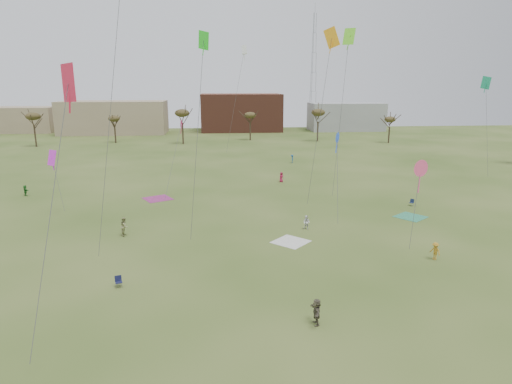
{
  "coord_description": "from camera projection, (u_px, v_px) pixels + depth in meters",
  "views": [
    {
      "loc": [
        -3.64,
        -27.32,
        15.26
      ],
      "look_at": [
        0.0,
        12.0,
        5.5
      ],
      "focal_mm": 30.86,
      "sensor_mm": 36.0,
      "label": 1
    }
  ],
  "objects": [
    {
      "name": "flyer_far_c",
      "position": [
        292.0,
        159.0,
        86.89
      ],
      "size": [
        0.82,
        1.15,
        1.61
      ],
      "primitive_type": "imported",
      "rotation": [
        0.0,
        0.0,
        4.48
      ],
      "color": "navy",
      "rests_on": "ground"
    },
    {
      "name": "flyer_mid_b",
      "position": [
        435.0,
        251.0,
        39.03
      ],
      "size": [
        0.99,
        1.19,
        1.6
      ],
      "primitive_type": "imported",
      "rotation": [
        0.0,
        0.0,
        5.17
      ],
      "color": "#B38021",
      "rests_on": "ground"
    },
    {
      "name": "building_brick",
      "position": [
        241.0,
        112.0,
        145.4
      ],
      "size": [
        26.0,
        16.0,
        12.0
      ],
      "primitive_type": "cube",
      "color": "brown",
      "rests_on": "ground"
    },
    {
      "name": "flyer_far_a",
      "position": [
        25.0,
        190.0,
        61.33
      ],
      "size": [
        1.27,
        1.33,
        1.5
      ],
      "primitive_type": "imported",
      "rotation": [
        0.0,
        0.0,
        2.31
      ],
      "color": "#267227",
      "rests_on": "ground"
    },
    {
      "name": "building_tan",
      "position": [
        114.0,
        117.0,
        137.23
      ],
      "size": [
        32.0,
        14.0,
        10.0
      ],
      "primitive_type": "cube",
      "color": "#937F60",
      "rests_on": "ground"
    },
    {
      "name": "flyer_far_b",
      "position": [
        281.0,
        177.0,
        69.9
      ],
      "size": [
        0.93,
        0.87,
        1.6
      ],
      "primitive_type": "imported",
      "rotation": [
        0.0,
        0.0,
        0.61
      ],
      "color": "#9C1A3E",
      "rests_on": "ground"
    },
    {
      "name": "spectator_mid_e",
      "position": [
        306.0,
        222.0,
        47.14
      ],
      "size": [
        0.95,
        0.93,
        1.54
      ],
      "primitive_type": "imported",
      "rotation": [
        0.0,
        0.0,
        5.58
      ],
      "color": "silver",
      "rests_on": "ground"
    },
    {
      "name": "ground",
      "position": [
        272.0,
        310.0,
        30.4
      ],
      "size": [
        260.0,
        260.0,
        0.0
      ],
      "primitive_type": "plane",
      "color": "#334C17",
      "rests_on": "ground"
    },
    {
      "name": "building_tan_west",
      "position": [
        24.0,
        120.0,
        141.55
      ],
      "size": [
        20.0,
        12.0,
        8.0
      ],
      "primitive_type": "cube",
      "color": "#937F60",
      "rests_on": "ground"
    },
    {
      "name": "camp_chair_left",
      "position": [
        119.0,
        284.0,
        33.83
      ],
      "size": [
        0.65,
        0.68,
        0.87
      ],
      "rotation": [
        0.0,
        0.0,
        0.33
      ],
      "color": "#151839",
      "rests_on": "ground"
    },
    {
      "name": "blanket_cream",
      "position": [
        291.0,
        242.0,
        43.57
      ],
      "size": [
        4.32,
        4.32,
        0.03
      ],
      "primitive_type": "cube",
      "rotation": [
        0.0,
        0.0,
        0.81
      ],
      "color": "silver",
      "rests_on": "ground"
    },
    {
      "name": "blanket_plum",
      "position": [
        158.0,
        199.0,
        59.88
      ],
      "size": [
        4.63,
        4.63,
        0.03
      ],
      "primitive_type": "cube",
      "rotation": [
        0.0,
        0.0,
        2.07
      ],
      "color": "#942D6F",
      "rests_on": "ground"
    },
    {
      "name": "spectator_fore_b",
      "position": [
        125.0,
        226.0,
        45.19
      ],
      "size": [
        0.77,
        0.97,
        1.96
      ],
      "primitive_type": "imported",
      "rotation": [
        0.0,
        0.0,
        1.55
      ],
      "color": "#95945F",
      "rests_on": "ground"
    },
    {
      "name": "blanket_olive",
      "position": [
        410.0,
        217.0,
        51.72
      ],
      "size": [
        4.3,
        4.3,
        0.03
      ],
      "primitive_type": "cube",
      "rotation": [
        0.0,
        0.0,
        2.23
      ],
      "color": "#338C64",
      "rests_on": "ground"
    },
    {
      "name": "camp_chair_right",
      "position": [
        411.0,
        204.0,
        56.37
      ],
      "size": [
        0.74,
        0.74,
        0.87
      ],
      "rotation": [
        0.0,
        0.0,
        5.55
      ],
      "color": "#15213B",
      "rests_on": "ground"
    },
    {
      "name": "spectator_fore_c",
      "position": [
        316.0,
        312.0,
        28.45
      ],
      "size": [
        0.56,
        1.67,
        1.79
      ],
      "primitive_type": "imported",
      "rotation": [
        0.0,
        0.0,
        4.69
      ],
      "color": "brown",
      "rests_on": "ground"
    },
    {
      "name": "kites_aloft",
      "position": [
        252.0,
        57.0,
        59.63
      ],
      "size": [
        62.23,
        71.14,
        24.54
      ],
      "color": "red",
      "rests_on": "ground"
    },
    {
      "name": "tree_line",
      "position": [
        218.0,
        119.0,
        104.93
      ],
      "size": [
        117.44,
        49.32,
        8.91
      ],
      "color": "#3A2B1E",
      "rests_on": "ground"
    },
    {
      "name": "radio_tower",
      "position": [
        313.0,
        72.0,
        149.31
      ],
      "size": [
        1.51,
        1.72,
        41.0
      ],
      "color": "#9EA3A8",
      "rests_on": "ground"
    },
    {
      "name": "building_grey",
      "position": [
        346.0,
        117.0,
        146.97
      ],
      "size": [
        24.0,
        12.0,
        9.0
      ],
      "primitive_type": "cube",
      "color": "gray",
      "rests_on": "ground"
    }
  ]
}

